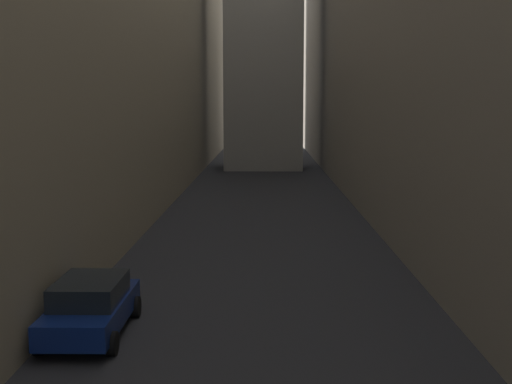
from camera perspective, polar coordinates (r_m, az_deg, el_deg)
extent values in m
plane|color=#232326|center=(40.12, 0.50, -1.26)|extent=(264.00, 264.00, 0.00)
cube|color=gray|center=(43.52, 16.08, 15.10)|extent=(11.52, 108.00, 24.17)
cube|color=navy|center=(18.68, -13.69, -9.76)|extent=(1.78, 4.41, 0.63)
cube|color=black|center=(18.46, -13.80, -8.01)|extent=(1.64, 2.40, 0.58)
cylinder|color=black|center=(20.38, -15.06, -9.28)|extent=(0.22, 0.60, 0.60)
cylinder|color=black|center=(19.98, -10.07, -9.48)|extent=(0.22, 0.60, 0.60)
cylinder|color=black|center=(17.67, -17.76, -12.01)|extent=(0.22, 0.60, 0.60)
cylinder|color=black|center=(17.20, -11.98, -12.35)|extent=(0.22, 0.60, 0.60)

